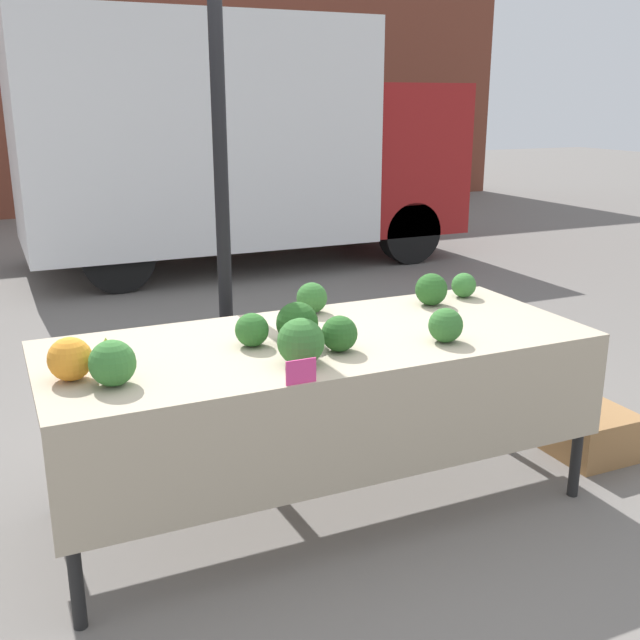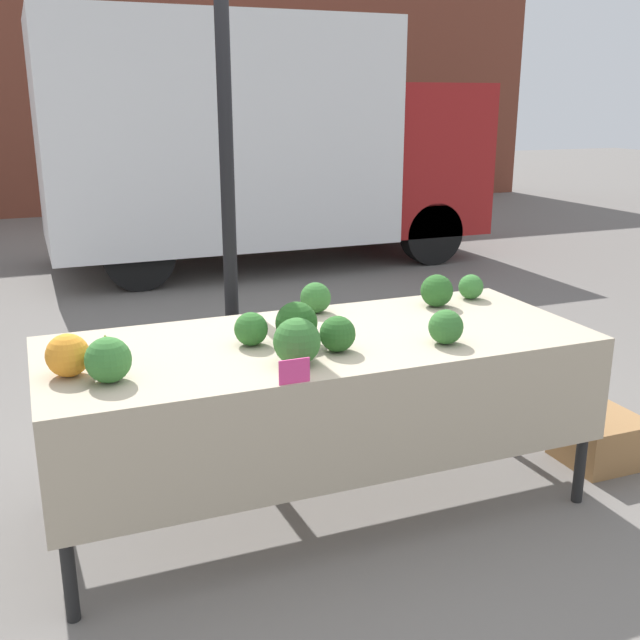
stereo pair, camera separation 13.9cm
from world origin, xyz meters
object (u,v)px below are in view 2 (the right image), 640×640
(price_sign, at_px, (294,371))
(produce_crate, at_px, (601,439))
(orange_cauliflower, at_px, (68,355))
(parked_truck, at_px, (252,139))

(price_sign, distance_m, produce_crate, 1.96)
(orange_cauliflower, distance_m, produce_crate, 2.65)
(parked_truck, distance_m, price_sign, 5.91)
(orange_cauliflower, bearing_deg, parked_truck, 66.43)
(orange_cauliflower, xyz_separation_m, produce_crate, (2.54, -0.05, -0.77))
(orange_cauliflower, relative_size, produce_crate, 0.41)
(price_sign, height_order, produce_crate, price_sign)
(produce_crate, bearing_deg, price_sign, -169.51)
(orange_cauliflower, xyz_separation_m, price_sign, (0.75, -0.38, -0.03))
(price_sign, relative_size, produce_crate, 0.30)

